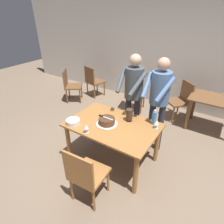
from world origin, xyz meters
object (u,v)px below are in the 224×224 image
object	(u,v)px
main_dining_table	(113,130)
person_standing_beside	(159,97)
water_bottle	(154,118)
cake_on_platter	(107,121)
background_chair_3	(71,84)
plate_stack	(73,122)
person_cutting_cake	(133,91)
background_table	(214,106)
chair_near_side	(86,174)
background_chair_0	(181,99)
hurricane_lamp	(129,115)
background_chair_2	(133,92)
wine_glass_near	(157,122)
background_chair_1	(93,80)
wine_glass_far	(86,127)
cake_knife	(103,117)

from	to	relation	value
main_dining_table	person_standing_beside	xyz separation A→B (m)	(0.46, 0.71, 0.44)
main_dining_table	water_bottle	distance (m)	0.69
cake_on_platter	background_chair_3	distance (m)	2.64
plate_stack	background_chair_3	size ratio (longest dim) A/B	0.24
person_cutting_cake	background_table	world-z (taller)	person_cutting_cake
person_cutting_cake	chair_near_side	bearing A→B (deg)	-84.81
water_bottle	background_table	size ratio (longest dim) A/B	0.25
background_chair_0	hurricane_lamp	bearing A→B (deg)	-101.47
water_bottle	hurricane_lamp	distance (m)	0.39
background_chair_0	background_chair_3	distance (m)	2.91
hurricane_lamp	background_table	distance (m)	2.06
cake_on_platter	background_chair_2	distance (m)	2.02
cake_on_platter	background_chair_2	bearing A→B (deg)	104.95
chair_near_side	main_dining_table	bearing A→B (deg)	98.91
background_chair_0	chair_near_side	bearing A→B (deg)	-97.89
cake_on_platter	background_chair_0	distance (m)	2.25
wine_glass_near	person_cutting_cake	distance (m)	0.78
hurricane_lamp	chair_near_side	xyz separation A→B (m)	(-0.03, -1.09, -0.37)
background_table	background_chair_2	size ratio (longest dim) A/B	1.11
cake_on_platter	background_chair_3	xyz separation A→B (m)	(-2.20, 1.42, -0.31)
background_chair_1	chair_near_side	bearing A→B (deg)	-53.51
wine_glass_far	cake_knife	bearing A→B (deg)	81.46
wine_glass_near	background_chair_1	size ratio (longest dim) A/B	0.16
plate_stack	hurricane_lamp	distance (m)	0.91
cake_on_platter	background_table	xyz separation A→B (m)	(1.33, 2.02, -0.22)
main_dining_table	wine_glass_far	bearing A→B (deg)	-117.20
plate_stack	wine_glass_far	bearing A→B (deg)	-12.43
water_bottle	background_chair_3	size ratio (longest dim) A/B	0.28
chair_near_side	cake_knife	bearing A→B (deg)	109.58
background_chair_0	cake_knife	bearing A→B (deg)	-107.97
water_bottle	background_table	bearing A→B (deg)	65.96
hurricane_lamp	background_chair_2	xyz separation A→B (m)	(-0.76, 1.64, -0.37)
person_standing_beside	background_table	xyz separation A→B (m)	(0.79, 1.26, -0.50)
cake_on_platter	background_table	distance (m)	2.43
person_standing_beside	background_table	distance (m)	1.57
water_bottle	person_standing_beside	xyz separation A→B (m)	(-0.08, 0.34, 0.21)
cake_knife	wine_glass_far	world-z (taller)	wine_glass_far
plate_stack	background_chair_1	distance (m)	2.72
person_standing_beside	cake_on_platter	bearing A→B (deg)	-125.48
main_dining_table	background_chair_0	size ratio (longest dim) A/B	1.58
hurricane_lamp	background_chair_2	size ratio (longest dim) A/B	0.23
plate_stack	hurricane_lamp	size ratio (longest dim) A/B	1.05
background_chair_2	wine_glass_far	bearing A→B (deg)	-80.30
wine_glass_near	hurricane_lamp	bearing A→B (deg)	-175.39
wine_glass_far	background_chair_3	distance (m)	2.76
background_chair_2	background_table	bearing A→B (deg)	2.81
plate_stack	wine_glass_near	world-z (taller)	wine_glass_near
wine_glass_near	wine_glass_far	world-z (taller)	same
background_table	background_chair_2	world-z (taller)	background_chair_2
water_bottle	person_cutting_cake	size ratio (longest dim) A/B	0.15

